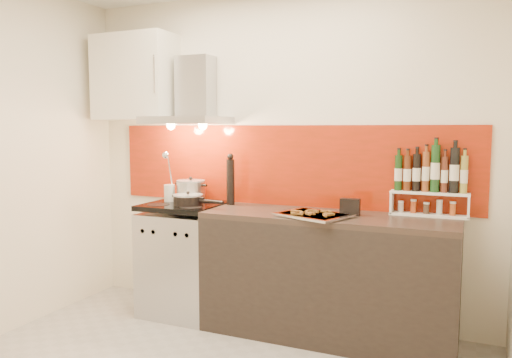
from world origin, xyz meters
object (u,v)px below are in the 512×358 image
at_px(saute_pan, 189,200).
at_px(counter, 327,276).
at_px(pepper_mill, 230,180).
at_px(baking_tray, 313,215).
at_px(range_stove, 185,260).
at_px(stock_pot, 191,191).

bearing_deg(saute_pan, counter, 3.63).
height_order(saute_pan, pepper_mill, pepper_mill).
height_order(pepper_mill, baking_tray, pepper_mill).
bearing_deg(pepper_mill, baking_tray, -19.36).
distance_m(range_stove, pepper_mill, 0.76).
distance_m(counter, baking_tray, 0.49).
xyz_separation_m(range_stove, counter, (1.20, 0.00, 0.01)).
height_order(counter, pepper_mill, pepper_mill).
distance_m(stock_pot, baking_tray, 1.18).
height_order(range_stove, pepper_mill, pepper_mill).
distance_m(counter, saute_pan, 1.23).
xyz_separation_m(range_stove, pepper_mill, (0.35, 0.14, 0.66)).
xyz_separation_m(range_stove, baking_tray, (1.13, -0.13, 0.47)).
height_order(range_stove, saute_pan, saute_pan).
relative_size(pepper_mill, baking_tray, 0.74).
relative_size(stock_pot, saute_pan, 0.53).
relative_size(range_stove, pepper_mill, 2.19).
bearing_deg(pepper_mill, range_stove, -157.77).
height_order(counter, baking_tray, baking_tray).
bearing_deg(range_stove, saute_pan, -37.81).
xyz_separation_m(counter, saute_pan, (-1.12, -0.07, 0.50)).
height_order(range_stove, counter, range_stove).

